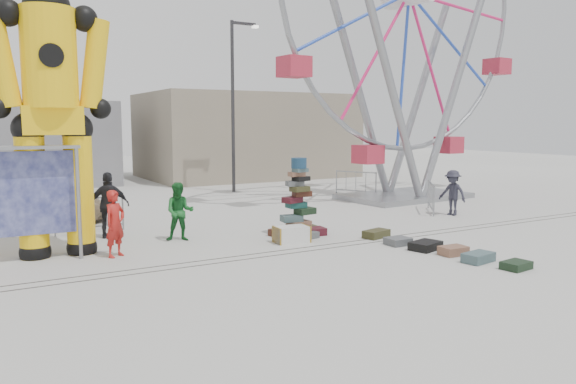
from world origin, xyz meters
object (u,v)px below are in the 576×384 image
barricade_dummy_c (90,215)px  crash_test_dummy (51,99)px  pedestrian_green (180,212)px  barricade_wheel_front (431,197)px  barricade_wheel_back (356,183)px  pedestrian_black (109,205)px  parked_suv (34,205)px  suitcase_tower (298,214)px  pedestrian_red (115,224)px  barricade_dummy_b (49,215)px  lamp_post_left (70,96)px  ferris_wheel (408,20)px  pedestrian_grey (453,193)px  lamp_post_right (235,97)px  steamer_trunk (292,234)px

barricade_dummy_c → crash_test_dummy: bearing=-119.8°
pedestrian_green → barricade_wheel_front: bearing=25.0°
barricade_dummy_c → barricade_wheel_front: same height
barricade_wheel_back → pedestrian_black: (-12.02, -4.39, 0.40)m
crash_test_dummy → pedestrian_black: size_ratio=3.85×
parked_suv → suitcase_tower: bearing=-125.6°
barricade_wheel_back → parked_suv: 13.68m
barricade_wheel_back → barricade_wheel_front: bearing=-34.1°
pedestrian_red → barricade_dummy_b: bearing=71.1°
lamp_post_left → parked_suv: lamp_post_left is taller
lamp_post_left → barricade_dummy_c: (-1.02, -9.11, -3.93)m
suitcase_tower → barricade_wheel_front: size_ratio=1.14×
lamp_post_left → pedestrian_red: (-1.04, -12.54, -3.65)m
barricade_wheel_front → parked_suv: size_ratio=0.43×
crash_test_dummy → ferris_wheel: (14.66, 3.86, 3.73)m
barricade_wheel_front → barricade_wheel_back: size_ratio=1.00×
crash_test_dummy → barricade_wheel_back: bearing=26.5°
ferris_wheel → pedestrian_black: bearing=-174.6°
lamp_post_left → ferris_wheel: bearing=-32.3°
barricade_dummy_c → suitcase_tower: bearing=-37.9°
suitcase_tower → barricade_wheel_back: size_ratio=1.14×
barricade_wheel_back → pedestrian_grey: (-0.48, -6.38, 0.26)m
lamp_post_left → barricade_dummy_b: lamp_post_left is taller
lamp_post_right → parked_suv: lamp_post_right is taller
lamp_post_left → pedestrian_grey: lamp_post_left is taller
pedestrian_grey → lamp_post_left: bearing=-149.6°
barricade_wheel_back → pedestrian_grey: size_ratio=1.24×
lamp_post_left → barricade_dummy_c: 9.97m
crash_test_dummy → parked_suv: bearing=93.3°
ferris_wheel → pedestrian_green: 13.79m
suitcase_tower → steamer_trunk: 1.01m
crash_test_dummy → pedestrian_grey: crash_test_dummy is taller
barricade_dummy_b → pedestrian_red: pedestrian_red is taller
suitcase_tower → steamer_trunk: bearing=-133.2°
barricade_wheel_front → barricade_wheel_back: 5.53m
pedestrian_grey → parked_suv: pedestrian_grey is taller
suitcase_tower → barricade_dummy_c: size_ratio=1.14×
barricade_wheel_front → ferris_wheel: bearing=12.0°
crash_test_dummy → steamer_trunk: bearing=-11.8°
pedestrian_black → parked_suv: pedestrian_black is taller
crash_test_dummy → steamer_trunk: crash_test_dummy is taller
barricade_dummy_c → barricade_dummy_b: bearing=147.2°
steamer_trunk → barricade_dummy_b: 7.38m
suitcase_tower → barricade_wheel_back: (7.17, 6.80, -0.09)m
lamp_post_right → pedestrian_black: bearing=-133.3°
barricade_dummy_c → barricade_wheel_back: 12.82m
steamer_trunk → pedestrian_red: pedestrian_red is taller
lamp_post_right → pedestrian_black: (-7.66, -8.13, -3.53)m
barricade_dummy_b → pedestrian_black: bearing=-54.2°
crash_test_dummy → barricade_wheel_front: bearing=5.0°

